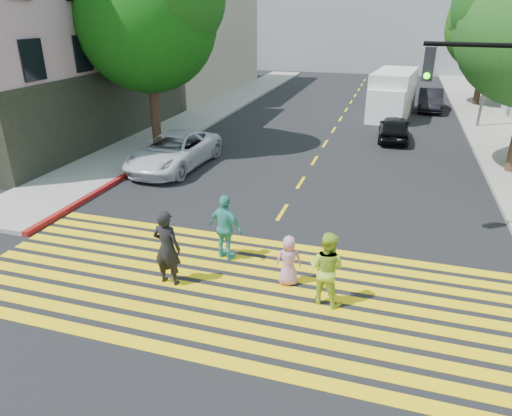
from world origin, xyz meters
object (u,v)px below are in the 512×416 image
at_px(pedestrian_extra, 226,228).
at_px(dark_car_parked, 430,100).
at_px(tree_right_far, 492,22).
at_px(pedestrian_man, 167,248).
at_px(silver_car, 396,88).
at_px(white_sedan, 174,151).
at_px(dark_car_near, 394,128).
at_px(tree_left, 148,12).
at_px(pedestrian_woman, 326,268).
at_px(white_van, 392,96).
at_px(pedestrian_child, 289,261).

distance_m(pedestrian_extra, dark_car_parked, 23.74).
distance_m(tree_right_far, pedestrian_man, 29.17).
relative_size(pedestrian_man, silver_car, 0.43).
bearing_deg(white_sedan, dark_car_near, 43.03).
bearing_deg(dark_car_near, white_sedan, 38.15).
bearing_deg(tree_left, pedestrian_woman, -47.07).
bearing_deg(pedestrian_woman, tree_right_far, -88.98).
height_order(dark_car_near, dark_car_parked, dark_car_parked).
relative_size(tree_right_far, white_van, 1.33).
bearing_deg(pedestrian_woman, white_van, -77.38).
height_order(pedestrian_man, white_van, white_van).
relative_size(pedestrian_child, white_sedan, 0.25).
bearing_deg(tree_left, dark_car_parked, 45.92).
bearing_deg(dark_car_near, pedestrian_man, 70.88).
relative_size(pedestrian_man, white_sedan, 0.37).
xyz_separation_m(pedestrian_extra, dark_car_near, (3.97, 14.11, -0.27)).
relative_size(tree_right_far, white_sedan, 1.57).
bearing_deg(pedestrian_extra, pedestrian_man, 77.81).
relative_size(dark_car_parked, white_van, 0.70).
relative_size(pedestrian_man, dark_car_parked, 0.45).
bearing_deg(pedestrian_man, pedestrian_woman, -171.49).
xyz_separation_m(tree_left, pedestrian_extra, (7.03, -9.42, -5.22)).
xyz_separation_m(tree_right_far, pedestrian_child, (-7.42, -26.11, -4.88)).
distance_m(tree_right_far, pedestrian_extra, 27.43).
distance_m(tree_left, dark_car_near, 13.16).
xyz_separation_m(dark_car_near, silver_car, (-0.25, 13.85, 0.01)).
height_order(pedestrian_woman, dark_car_parked, pedestrian_woman).
bearing_deg(white_sedan, pedestrian_child, -44.70).
bearing_deg(pedestrian_man, pedestrian_child, -160.02).
bearing_deg(tree_left, tree_right_far, 44.33).
relative_size(white_sedan, dark_car_near, 1.39).
xyz_separation_m(tree_right_far, pedestrian_woman, (-6.44, -26.61, -4.63)).
bearing_deg(tree_left, dark_car_near, 23.10).
relative_size(pedestrian_woman, white_sedan, 0.34).
relative_size(pedestrian_woman, dark_car_parked, 0.41).
bearing_deg(dark_car_near, pedestrian_woman, 84.10).
distance_m(tree_right_far, dark_car_parked, 6.28).
relative_size(pedestrian_man, white_van, 0.31).
bearing_deg(pedestrian_woman, dark_car_near, -79.48).
distance_m(white_sedan, dark_car_parked, 19.57).
bearing_deg(dark_car_near, white_van, -88.33).
height_order(tree_left, pedestrian_extra, tree_left).
distance_m(tree_left, pedestrian_child, 14.58).
xyz_separation_m(tree_right_far, silver_car, (-5.59, 2.58, -4.86)).
distance_m(pedestrian_man, silver_car, 29.87).
bearing_deg(pedestrian_extra, pedestrian_child, 177.45).
bearing_deg(dark_car_parked, dark_car_near, -102.42).
bearing_deg(silver_car, pedestrian_woman, 85.78).
distance_m(pedestrian_child, dark_car_near, 14.98).
xyz_separation_m(pedestrian_child, white_van, (1.72, 20.73, 0.69)).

